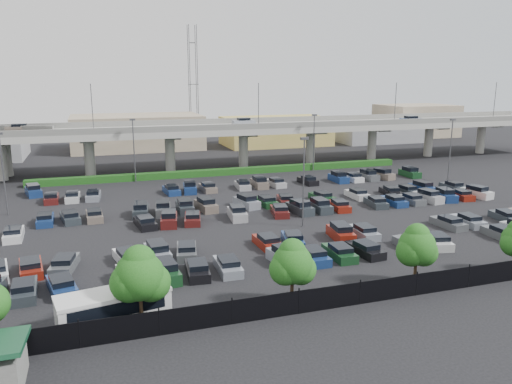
# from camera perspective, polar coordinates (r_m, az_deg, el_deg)

# --- Properties ---
(ground) EXTENTS (280.00, 280.00, 0.00)m
(ground) POSITION_cam_1_polar(r_m,az_deg,el_deg) (64.98, 2.53, -1.99)
(ground) COLOR black
(overpass) EXTENTS (150.00, 13.00, 15.80)m
(overpass) POSITION_cam_1_polar(r_m,az_deg,el_deg) (93.84, -4.54, 6.94)
(overpass) COLOR #989990
(overpass) RESTS_ON ground
(hedge) EXTENTS (66.00, 1.60, 1.10)m
(hedge) POSITION_cam_1_polar(r_m,az_deg,el_deg) (88.10, -3.24, 2.34)
(hedge) COLOR #1A4012
(hedge) RESTS_ON ground
(fence) EXTENTS (70.00, 0.10, 2.00)m
(fence) POSITION_cam_1_polar(r_m,az_deg,el_deg) (41.10, 16.65, -10.30)
(fence) COLOR black
(fence) RESTS_ON ground
(tree_row) EXTENTS (65.07, 3.66, 5.94)m
(tree_row) POSITION_cam_1_polar(r_m,az_deg,el_deg) (41.72, 16.59, -6.10)
(tree_row) COLOR #332316
(tree_row) RESTS_ON ground
(shuttle_bus) EXTENTS (7.95, 3.94, 2.44)m
(shuttle_bus) POSITION_cam_1_polar(r_m,az_deg,el_deg) (36.63, -15.93, -12.48)
(shuttle_bus) COLOR silver
(shuttle_bus) RESTS_ON ground
(parked_cars) EXTENTS (63.23, 41.70, 1.67)m
(parked_cars) POSITION_cam_1_polar(r_m,az_deg,el_deg) (61.61, 4.08, -2.25)
(parked_cars) COLOR #2B3238
(parked_cars) RESTS_ON ground
(light_poles) EXTENTS (66.90, 48.38, 10.30)m
(light_poles) POSITION_cam_1_polar(r_m,az_deg,el_deg) (64.21, -1.50, 3.53)
(light_poles) COLOR #49494E
(light_poles) RESTS_ON ground
(distant_buildings) EXTENTS (138.00, 24.00, 9.00)m
(distant_buildings) POSITION_cam_1_polar(r_m,az_deg,el_deg) (126.06, -2.18, 7.03)
(distant_buildings) COLOR gray
(distant_buildings) RESTS_ON ground
(comm_tower) EXTENTS (2.40, 2.40, 30.00)m
(comm_tower) POSITION_cam_1_polar(r_m,az_deg,el_deg) (135.26, -7.19, 12.38)
(comm_tower) COLOR #49494E
(comm_tower) RESTS_ON ground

